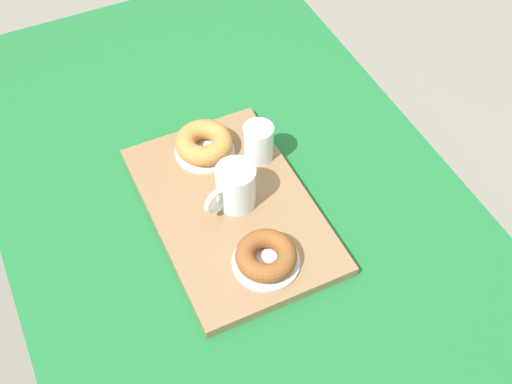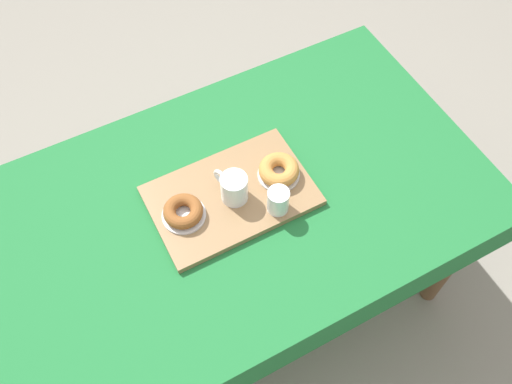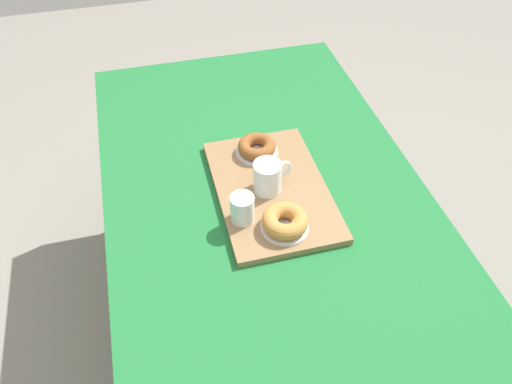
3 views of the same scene
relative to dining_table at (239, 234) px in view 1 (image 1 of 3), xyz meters
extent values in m
plane|color=gray|center=(0.00, 0.00, -0.65)|extent=(6.00, 6.00, 0.00)
cube|color=#1E6B33|center=(0.00, 0.00, 0.06)|extent=(1.56, 0.92, 0.04)
cube|color=#1E6B33|center=(0.00, -0.46, -0.03)|extent=(1.56, 0.01, 0.14)
cube|color=#1E6B33|center=(0.00, 0.46, -0.03)|extent=(1.56, 0.01, 0.14)
cube|color=#1E6B33|center=(-0.78, 0.00, -0.03)|extent=(0.01, 0.92, 0.14)
cylinder|color=brown|center=(-0.69, -0.37, -0.30)|extent=(0.06, 0.06, 0.70)
cylinder|color=brown|center=(-0.69, 0.37, -0.30)|extent=(0.06, 0.06, 0.70)
cube|color=olive|center=(0.00, -0.01, 0.09)|extent=(0.48, 0.31, 0.02)
cylinder|color=white|center=(-0.01, 0.00, 0.15)|extent=(0.08, 0.08, 0.09)
cylinder|color=#5B230A|center=(-0.01, 0.00, 0.14)|extent=(0.07, 0.07, 0.07)
torus|color=white|center=(0.01, -0.05, 0.15)|extent=(0.03, 0.06, 0.06)
cylinder|color=white|center=(-0.10, 0.09, 0.15)|extent=(0.06, 0.06, 0.08)
cylinder|color=silver|center=(-0.10, 0.09, 0.14)|extent=(0.05, 0.05, 0.05)
cylinder|color=silver|center=(0.15, -0.01, 0.11)|extent=(0.13, 0.13, 0.01)
torus|color=brown|center=(0.15, -0.01, 0.13)|extent=(0.12, 0.12, 0.04)
cylinder|color=silver|center=(-0.16, -0.01, 0.11)|extent=(0.13, 0.13, 0.01)
torus|color=#BC7F3D|center=(-0.16, -0.01, 0.13)|extent=(0.12, 0.12, 0.04)
camera|label=1|loc=(0.77, -0.33, 1.17)|focal=47.27mm
camera|label=2|loc=(0.33, 0.77, 1.47)|focal=38.01mm
camera|label=3|loc=(-0.99, 0.29, 1.12)|focal=35.61mm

